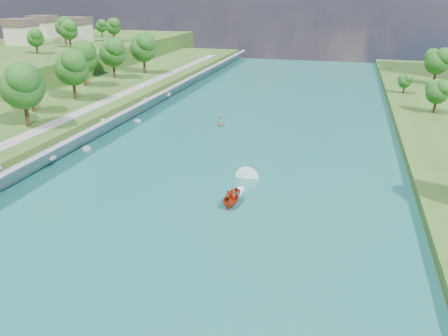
% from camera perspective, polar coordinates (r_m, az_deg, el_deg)
% --- Properties ---
extents(ground, '(260.00, 260.00, 0.00)m').
position_cam_1_polar(ground, '(51.56, -5.98, -7.61)').
color(ground, '#2D5119').
rests_on(ground, ground).
extents(river_water, '(55.00, 240.00, 0.10)m').
position_cam_1_polar(river_water, '(68.68, 0.04, 0.32)').
color(river_water, '#175753').
rests_on(river_water, ground).
extents(ridge_west, '(60.00, 120.00, 9.00)m').
position_cam_1_polar(ridge_west, '(170.30, -20.95, 13.47)').
color(ridge_west, '#2D5119').
rests_on(ridge_west, ground).
extents(riprap_bank, '(4.62, 236.00, 4.34)m').
position_cam_1_polar(riprap_bank, '(78.26, -18.63, 3.23)').
color(riprap_bank, slate).
rests_on(riprap_bank, ground).
extents(riverside_path, '(3.00, 200.00, 0.10)m').
position_cam_1_polar(riverside_path, '(82.00, -22.48, 4.82)').
color(riverside_path, gray).
rests_on(riverside_path, berm_west).
extents(ridge_houses, '(29.50, 29.50, 8.40)m').
position_cam_1_polar(ridge_houses, '(177.12, -22.07, 16.49)').
color(ridge_houses, beige).
rests_on(ridge_houses, ridge_west).
extents(trees_ridge, '(17.77, 55.50, 10.61)m').
position_cam_1_polar(trees_ridge, '(162.47, -18.52, 16.75)').
color(trees_ridge, '#144B15').
rests_on(trees_ridge, ridge_west).
extents(motorboat, '(3.60, 19.03, 2.03)m').
position_cam_1_polar(motorboat, '(56.98, 1.36, -3.53)').
color(motorboat, '#B02C0E').
rests_on(motorboat, river_water).
extents(raft, '(3.05, 3.61, 1.71)m').
position_cam_1_polar(raft, '(89.77, -0.46, 5.84)').
color(raft, gray).
rests_on(raft, river_water).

